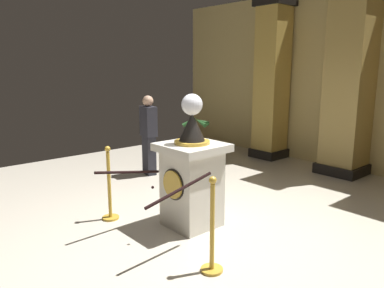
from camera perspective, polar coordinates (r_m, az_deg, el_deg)
name	(u,v)px	position (r m, az deg, el deg)	size (l,w,h in m)	color
ground_plane	(205,224)	(5.30, 1.99, -12.02)	(10.06, 10.06, 0.00)	beige
back_wall	(360,79)	(8.38, 24.24, 8.95)	(10.06, 0.16, 3.75)	tan
pedestal_clock	(192,175)	(5.02, -0.03, -4.77)	(0.78, 0.78, 1.79)	silver
stanchion_near	(110,194)	(5.45, -12.43, -7.41)	(0.24, 0.24, 1.06)	gold
stanchion_far	(212,239)	(4.04, 3.07, -14.22)	(0.24, 0.24, 1.05)	gold
velvet_rope	(152,180)	(4.55, -6.03, -5.52)	(1.07, 1.04, 0.22)	black
column_left	(272,82)	(8.96, 12.02, 9.26)	(0.72, 0.72, 3.60)	black
column_centre_rear	(349,85)	(7.98, 22.82, 8.34)	(0.89, 0.89, 3.60)	black
potted_palm_left	(196,146)	(8.70, 0.56, -0.28)	(0.60, 0.62, 1.04)	black
bystander_guest	(149,134)	(7.45, -6.61, 1.59)	(0.39, 0.27, 1.58)	#26262D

